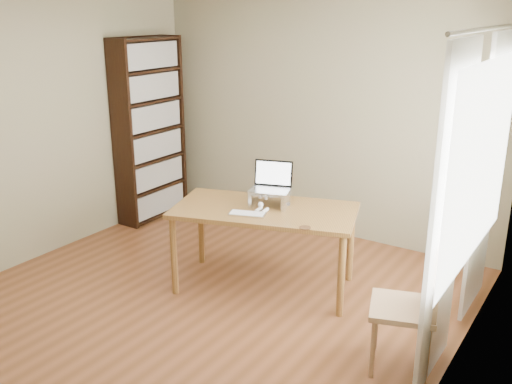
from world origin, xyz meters
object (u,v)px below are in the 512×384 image
at_px(keyboard, 247,214).
at_px(chair, 414,303).
at_px(desk, 265,217).
at_px(bookshelf, 150,130).
at_px(cat, 273,198).
at_px(laptop, 273,183).

relative_size(keyboard, chair, 0.34).
relative_size(desk, keyboard, 5.21).
height_order(bookshelf, cat, bookshelf).
relative_size(desk, cat, 3.56).
bearing_deg(cat, laptop, 106.76).
bearing_deg(cat, bookshelf, 154.73).
relative_size(desk, chair, 1.78).
distance_m(desk, chair, 1.60).
bearing_deg(laptop, bookshelf, 144.20).
xyz_separation_m(bookshelf, chair, (3.61, -1.32, -0.52)).
distance_m(laptop, cat, 0.13).
bearing_deg(desk, laptop, 72.19).
distance_m(bookshelf, chair, 3.88).
relative_size(bookshelf, laptop, 5.26).
height_order(laptop, keyboard, laptop).
xyz_separation_m(desk, laptop, (0.00, 0.14, 0.28)).
bearing_deg(desk, keyboard, -116.35).
distance_m(laptop, chair, 1.69).
bearing_deg(desk, chair, -36.18).
height_order(bookshelf, laptop, bookshelf).
distance_m(bookshelf, laptop, 2.21).
distance_m(desk, laptop, 0.31).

